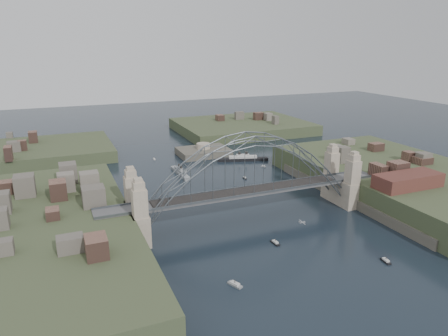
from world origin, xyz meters
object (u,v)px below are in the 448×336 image
bridge (249,177)px  naval_cruiser_far (109,152)px  naval_cruiser_near (180,172)px  fort_island (203,156)px  wharf_shed (408,181)px  ocean_liner (243,159)px

bridge → naval_cruiser_far: size_ratio=5.71×
naval_cruiser_near → naval_cruiser_far: bearing=117.0°
bridge → fort_island: 72.14m
bridge → naval_cruiser_near: (-5.81, 47.10, -11.54)m
bridge → fort_island: bearing=80.3°
wharf_shed → ocean_liner: bearing=105.9°
fort_island → naval_cruiser_far: (-38.70, 18.10, 1.14)m
bridge → naval_cruiser_far: bearing=106.9°
wharf_shed → ocean_liner: size_ratio=0.94×
bridge → ocean_liner: (24.30, 54.98, -11.51)m
wharf_shed → naval_cruiser_near: (-49.81, 61.10, -9.21)m
bridge → fort_island: size_ratio=3.82×
bridge → ocean_liner: bridge is taller
ocean_liner → fort_island: bearing=129.3°
fort_island → wharf_shed: (32.00, -84.00, 10.34)m
bridge → naval_cruiser_near: bearing=97.0°
naval_cruiser_near → ocean_liner: ocean_liner is taller
wharf_shed → naval_cruiser_far: size_ratio=1.36×
naval_cruiser_near → ocean_liner: (30.12, 7.88, 0.03)m
bridge → fort_island: bridge is taller
ocean_liner → naval_cruiser_far: bearing=147.0°
naval_cruiser_near → ocean_liner: 31.13m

